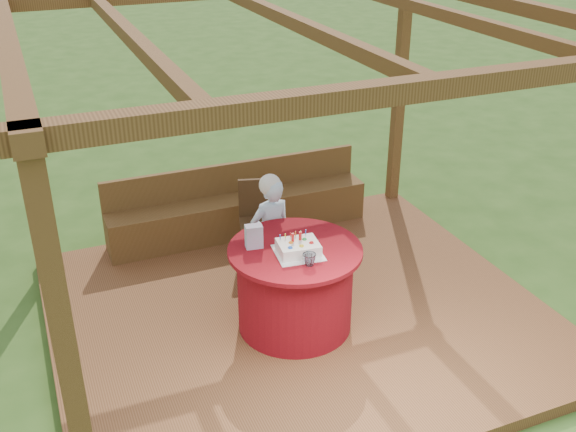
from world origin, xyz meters
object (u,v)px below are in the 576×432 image
at_px(bench, 239,211).
at_px(drinking_glass, 309,259).
at_px(chair, 258,216).
at_px(elderly_woman, 271,232).
at_px(birthday_cake, 298,248).
at_px(gift_bag, 254,236).
at_px(table, 295,287).

distance_m(bench, drinking_glass, 2.32).
height_order(chair, elderly_woman, elderly_woman).
height_order(birthday_cake, gift_bag, gift_bag).
distance_m(bench, birthday_cake, 2.11).
bearing_deg(birthday_cake, chair, 83.67).
xyz_separation_m(birthday_cake, drinking_glass, (0.01, -0.22, -0.00)).
distance_m(table, chair, 1.37).
xyz_separation_m(chair, drinking_glass, (-0.16, -1.67, 0.40)).
bearing_deg(drinking_glass, birthday_cake, 91.50).
xyz_separation_m(bench, birthday_cake, (-0.14, -2.02, 0.59)).
height_order(table, drinking_glass, drinking_glass).
xyz_separation_m(bench, table, (-0.13, -1.93, 0.14)).
bearing_deg(chair, gift_bag, -111.48).
distance_m(bench, chair, 0.60).
distance_m(elderly_woman, gift_bag, 0.70).
bearing_deg(drinking_glass, table, 89.32).
distance_m(bench, table, 1.94).
bearing_deg(elderly_woman, bench, 85.92).
distance_m(elderly_woman, drinking_glass, 1.02).
bearing_deg(bench, chair, -87.43).
bearing_deg(chair, elderly_woman, -99.65).
bearing_deg(elderly_woman, gift_bag, -124.12).
distance_m(elderly_woman, birthday_cake, 0.81).
relative_size(table, gift_bag, 5.62).
bearing_deg(birthday_cake, drinking_glass, -88.50).
bearing_deg(drinking_glass, gift_bag, 124.50).
distance_m(table, drinking_glass, 0.54).
xyz_separation_m(chair, birthday_cake, (-0.16, -1.45, 0.40)).
bearing_deg(bench, gift_bag, -104.16).
bearing_deg(birthday_cake, gift_bag, 141.72).
bearing_deg(gift_bag, birthday_cake, -29.95).
relative_size(birthday_cake, gift_bag, 2.06).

